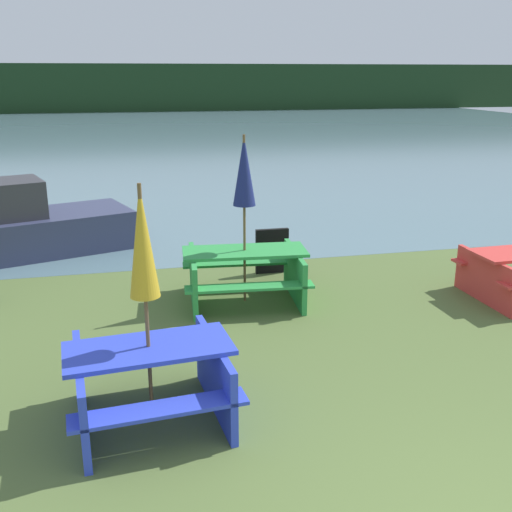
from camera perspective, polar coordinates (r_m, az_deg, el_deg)
name	(u,v)px	position (r m, az deg, el deg)	size (l,w,h in m)	color
water	(161,132)	(35.06, -9.01, 11.56)	(60.00, 50.00, 0.00)	slate
far_treeline	(144,88)	(54.89, -10.66, 15.48)	(80.00, 1.60, 4.00)	#193319
picnic_table_blue	(150,377)	(5.85, -10.05, -11.26)	(1.66, 1.51, 0.77)	blue
picnic_table_green	(245,271)	(8.66, -1.08, -1.41)	(1.87, 1.52, 0.78)	green
umbrella_gold	(142,244)	(5.36, -10.76, 1.14)	(0.27, 0.27, 2.30)	brown
umbrella_navy	(244,172)	(8.32, -1.14, 8.00)	(0.32, 0.32, 2.41)	brown
boat	(29,226)	(11.77, -20.79, 2.69)	(3.65, 2.48, 1.38)	#333856
signboard	(272,251)	(9.94, 1.54, 0.48)	(0.55, 0.08, 0.75)	black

